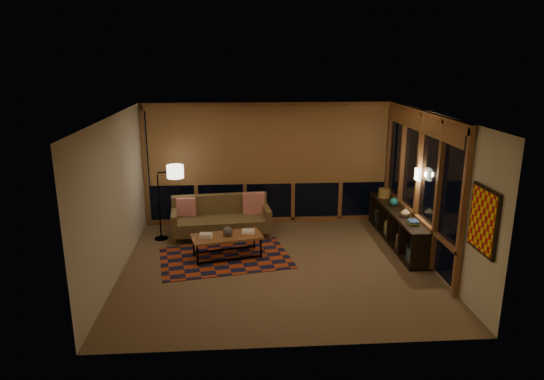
{
  "coord_description": "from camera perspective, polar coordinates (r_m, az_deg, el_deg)",
  "views": [
    {
      "loc": [
        -0.65,
        -7.99,
        3.65
      ],
      "look_at": [
        -0.06,
        0.61,
        1.26
      ],
      "focal_mm": 32.0,
      "sensor_mm": 36.0,
      "label": 1
    }
  ],
  "objects": [
    {
      "name": "floor_lamp",
      "position": [
        10.09,
        -13.14,
        -1.5
      ],
      "size": [
        0.58,
        0.44,
        1.54
      ],
      "primitive_type": null,
      "rotation": [
        0.0,
        0.0,
        0.22
      ],
      "color": "black",
      "rests_on": "floor"
    },
    {
      "name": "book_stack_b",
      "position": [
        9.19,
        -2.82,
        -4.91
      ],
      "size": [
        0.23,
        0.19,
        0.04
      ],
      "primitive_type": null,
      "rotation": [
        0.0,
        0.0,
        -0.1
      ],
      "color": "white",
      "rests_on": "coffee_table"
    },
    {
      "name": "wall_sconce",
      "position": [
        9.29,
        16.79,
        1.76
      ],
      "size": [
        0.12,
        0.18,
        0.22
      ],
      "primitive_type": null,
      "color": "white",
      "rests_on": "walls"
    },
    {
      "name": "sofa",
      "position": [
        10.12,
        -6.01,
        -3.26
      ],
      "size": [
        2.08,
        1.02,
        0.82
      ],
      "primitive_type": null,
      "rotation": [
        0.0,
        0.0,
        0.1
      ],
      "color": "brown",
      "rests_on": "floor"
    },
    {
      "name": "floor",
      "position": [
        8.81,
        0.66,
        -8.99
      ],
      "size": [
        5.5,
        5.0,
        0.01
      ],
      "primitive_type": "cube",
      "color": "#7F6550",
      "rests_on": "ground"
    },
    {
      "name": "bookshelf",
      "position": [
        10.08,
        14.49,
        -4.16
      ],
      "size": [
        0.4,
        2.76,
        0.69
      ],
      "primitive_type": null,
      "color": "black",
      "rests_on": "floor"
    },
    {
      "name": "wall_art",
      "position": [
        7.34,
        23.58,
        -3.29
      ],
      "size": [
        0.06,
        0.74,
        0.94
      ],
      "primitive_type": null,
      "color": "red",
      "rests_on": "walls"
    },
    {
      "name": "pillow_right",
      "position": [
        10.3,
        -2.18,
        -1.49
      ],
      "size": [
        0.47,
        0.18,
        0.47
      ],
      "primitive_type": null,
      "rotation": [
        0.0,
        0.0,
        0.06
      ],
      "color": "red",
      "rests_on": "sofa"
    },
    {
      "name": "pillow_left",
      "position": [
        10.24,
        -10.04,
        -2.06
      ],
      "size": [
        0.39,
        0.15,
        0.39
      ],
      "primitive_type": null,
      "rotation": [
        0.0,
        0.0,
        -0.05
      ],
      "color": "red",
      "rests_on": "sofa"
    },
    {
      "name": "ceramic_pot",
      "position": [
        9.03,
        -5.24,
        -4.85
      ],
      "size": [
        0.19,
        0.19,
        0.19
      ],
      "primitive_type": "sphere",
      "rotation": [
        0.0,
        0.0,
        -0.02
      ],
      "color": "black",
      "rests_on": "coffee_table"
    },
    {
      "name": "walls",
      "position": [
        8.34,
        0.69,
        -0.51
      ],
      "size": [
        5.51,
        5.01,
        2.7
      ],
      "color": "beige",
      "rests_on": "floor"
    },
    {
      "name": "basket",
      "position": [
        10.76,
        13.07,
        -0.36
      ],
      "size": [
        0.32,
        0.32,
        0.19
      ],
      "primitive_type": "cylinder",
      "rotation": [
        0.0,
        0.0,
        0.3
      ],
      "color": "olive",
      "rests_on": "bookshelf"
    },
    {
      "name": "ceiling",
      "position": [
        8.07,
        0.72,
        8.74
      ],
      "size": [
        5.5,
        5.0,
        0.01
      ],
      "primitive_type": "cube",
      "color": "white",
      "rests_on": "walls"
    },
    {
      "name": "teal_bowl",
      "position": [
        10.21,
        14.16,
        -1.35
      ],
      "size": [
        0.17,
        0.17,
        0.17
      ],
      "primitive_type": "sphere",
      "rotation": [
        0.0,
        0.0,
        0.0
      ],
      "color": "#1A7674",
      "rests_on": "bookshelf"
    },
    {
      "name": "vase",
      "position": [
        9.57,
        15.43,
        -2.53
      ],
      "size": [
        0.17,
        0.17,
        0.18
      ],
      "primitive_type": "imported",
      "rotation": [
        0.0,
        0.0,
        0.0
      ],
      "color": "tan",
      "rests_on": "bookshelf"
    },
    {
      "name": "shelf_book_stack",
      "position": [
        9.21,
        16.26,
        -3.69
      ],
      "size": [
        0.15,
        0.22,
        0.06
      ],
      "primitive_type": null,
      "rotation": [
        0.0,
        0.0,
        -0.01
      ],
      "color": "white",
      "rests_on": "bookshelf"
    },
    {
      "name": "window_wall_right",
      "position": [
        9.5,
        16.72,
        0.81
      ],
      "size": [
        0.16,
        3.7,
        2.6
      ],
      "primitive_type": null,
      "color": "#915E35",
      "rests_on": "walls"
    },
    {
      "name": "window_wall_back",
      "position": [
        10.69,
        -0.36,
        3.06
      ],
      "size": [
        5.3,
        0.16,
        2.6
      ],
      "primitive_type": null,
      "color": "#915E35",
      "rests_on": "walls"
    },
    {
      "name": "coffee_table",
      "position": [
        9.15,
        -5.3,
        -6.62
      ],
      "size": [
        1.38,
        0.86,
        0.43
      ],
      "primitive_type": null,
      "rotation": [
        0.0,
        0.0,
        0.23
      ],
      "color": "#915E35",
      "rests_on": "floor"
    },
    {
      "name": "area_rug",
      "position": [
        9.2,
        -5.52,
        -7.92
      ],
      "size": [
        2.61,
        1.98,
        0.01
      ],
      "primitive_type": "cube",
      "rotation": [
        0.0,
        0.0,
        0.18
      ],
      "color": "#A73D18",
      "rests_on": "floor"
    },
    {
      "name": "book_stack_a",
      "position": [
        9.03,
        -7.81,
        -5.32
      ],
      "size": [
        0.26,
        0.22,
        0.07
      ],
      "primitive_type": null,
      "rotation": [
        0.0,
        0.0,
        -0.07
      ],
      "color": "white",
      "rests_on": "coffee_table"
    }
  ]
}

